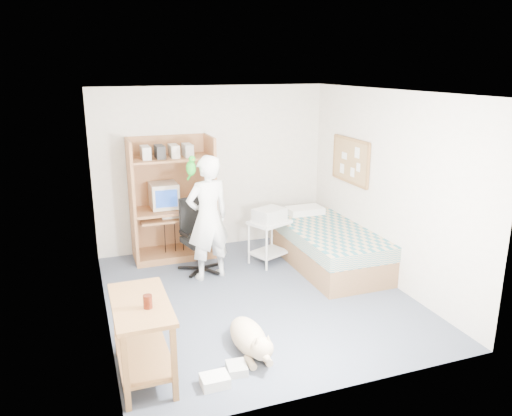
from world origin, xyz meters
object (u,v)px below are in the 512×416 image
Objects in this scene: dog at (250,338)px; person at (208,218)px; bed at (327,246)px; computer_hutch at (172,203)px; side_desk at (142,328)px; office_chair at (199,245)px; printer_cart at (269,235)px.

person is at bearing 85.69° from dog.
bed is at bearing 43.22° from dog.
bed is (2.00, -1.12, -0.53)m from computer_hutch.
side_desk is 1.02× the size of dog.
dog is (-0.03, -2.26, -0.20)m from office_chair.
side_desk is 0.59× the size of person.
bed is at bearing -28.13° from office_chair.
office_chair is at bearing 87.66° from dog.
person is at bearing 174.44° from bed.
person is 1.06m from printer_cart.
printer_cart is at bearing -19.11° from office_chair.
bed is 0.85m from printer_cart.
side_desk is 3.03m from printer_cart.
side_desk reaches higher than bed.
side_desk is at bearing -128.54° from office_chair.
dog is (-1.80, -1.79, -0.13)m from bed.
computer_hutch reaches higher than bed.
side_desk is 1.10m from dog.
printer_cart is (1.05, 2.15, 0.27)m from dog.
bed is at bearing -49.49° from printer_cart.
computer_hutch reaches higher than printer_cart.
printer_cart is (-0.75, 0.37, 0.14)m from bed.
printer_cart is at bearing 46.15° from side_desk.
computer_hutch is 0.89× the size of bed.
dog is at bearing 1.65° from side_desk.
office_chair is at bearing -70.52° from computer_hutch.
computer_hutch is 1.00m from person.
bed is at bearing -29.29° from computer_hutch.
dog is (0.20, -2.91, -0.66)m from computer_hutch.
bed is 3.05× the size of printer_cart.
person is 1.72× the size of dog.
computer_hutch is 1.84× the size of dog.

